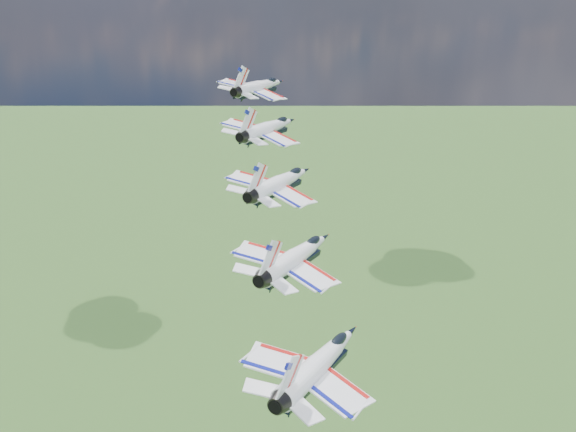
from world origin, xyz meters
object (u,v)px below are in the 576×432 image
Objects in this scene: jet_2 at (281,182)px; jet_4 at (320,363)px; jet_0 at (260,86)px; jet_3 at (297,256)px; jet_1 at (269,128)px.

jet_4 is at bearing -54.61° from jet_2.
jet_0 is 1.00× the size of jet_2.
jet_3 is at bearing 125.39° from jet_4.
jet_3 is at bearing -54.61° from jet_1.
jet_2 is at bearing -54.61° from jet_0.
jet_1 is at bearing 125.39° from jet_3.
jet_0 is at bearing 125.39° from jet_4.
jet_2 reaches higher than jet_3.
jet_1 is at bearing 125.39° from jet_2.
jet_3 reaches higher than jet_4.
jet_1 reaches higher than jet_2.
jet_4 is at bearing -54.61° from jet_0.
jet_0 is 1.00× the size of jet_4.
jet_1 is at bearing 125.39° from jet_4.
jet_0 is at bearing 125.39° from jet_3.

